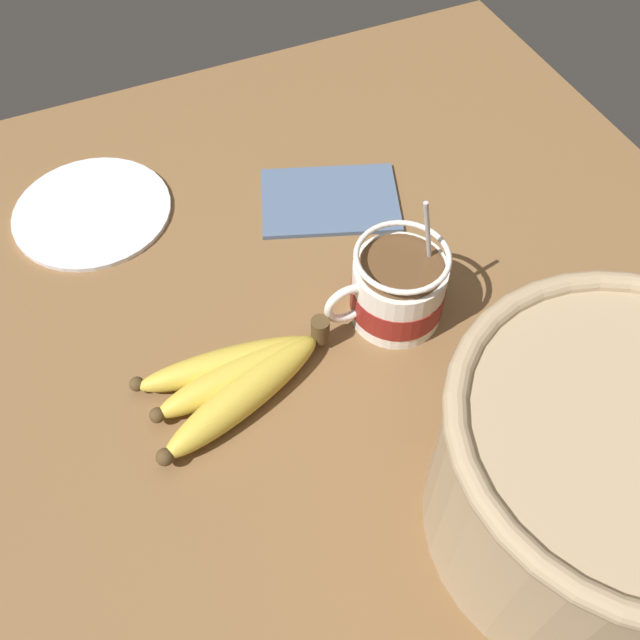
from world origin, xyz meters
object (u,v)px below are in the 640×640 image
(coffee_mug, at_px, (398,292))
(woven_basket, at_px, (607,474))
(banana_bunch, at_px, (237,378))
(small_plate, at_px, (92,211))

(coffee_mug, xyz_separation_m, woven_basket, (-0.04, 0.28, 0.06))
(banana_bunch, height_order, woven_basket, woven_basket)
(small_plate, bearing_deg, woven_basket, 118.70)
(coffee_mug, height_order, banana_bunch, coffee_mug)
(coffee_mug, height_order, woven_basket, woven_basket)
(coffee_mug, distance_m, banana_bunch, 0.19)
(coffee_mug, distance_m, small_plate, 0.40)
(banana_bunch, bearing_deg, coffee_mug, -174.38)
(banana_bunch, distance_m, small_plate, 0.32)
(woven_basket, xyz_separation_m, small_plate, (0.31, -0.57, -0.10))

